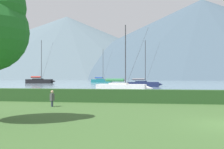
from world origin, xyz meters
TOP-DOWN VIEW (x-y plane):
  - harbor_water at (0.00, 137.00)m, footprint 320.00×246.00m
  - hedge_line at (0.00, 11.00)m, footprint 80.00×1.20m
  - sailboat_slip_0 at (-7.21, 47.75)m, footprint 7.75×3.16m
  - sailboat_slip_1 at (-23.65, 84.98)m, footprint 7.95×2.49m
  - sailboat_slip_3 at (-9.15, 27.60)m, footprint 8.34×3.01m
  - sailboat_slip_5 at (-40.56, 71.26)m, footprint 9.32×3.35m
  - person_seated_viewer at (-11.90, 6.65)m, footprint 0.36×0.55m
  - distant_hill_central_peak at (37.12, 281.36)m, footprint 318.05×318.05m
  - distant_hill_east_ridge at (11.39, 417.94)m, footprint 234.45×234.45m
  - distant_hill_far_shoulder at (-101.16, 283.28)m, footprint 299.44×299.44m

SIDE VIEW (x-z plane):
  - harbor_water at x=0.00m, z-range 0.00..0.00m
  - hedge_line at x=0.00m, z-range 0.00..1.16m
  - sailboat_slip_0 at x=-7.21m, z-range -4.34..5.61m
  - sailboat_slip_1 at x=-23.65m, z-range -5.16..6.51m
  - sailboat_slip_3 at x=-9.15m, z-range -4.21..5.57m
  - person_seated_viewer at x=-11.90m, z-range 0.06..1.31m
  - sailboat_slip_5 at x=-40.56m, z-range -5.92..7.48m
  - distant_hill_far_shoulder at x=-101.16m, z-range 0.00..65.03m
  - distant_hill_central_peak at x=37.12m, z-range 0.00..77.14m
  - distant_hill_east_ridge at x=11.39m, z-range 0.00..82.96m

